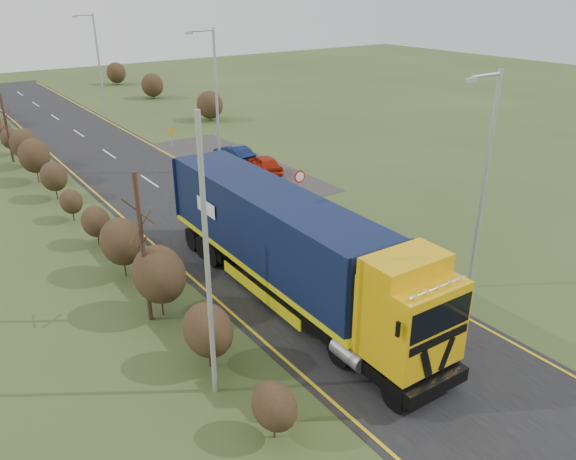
{
  "coord_description": "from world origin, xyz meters",
  "views": [
    {
      "loc": [
        -12.88,
        -14.45,
        12.04
      ],
      "look_at": [
        -0.13,
        3.69,
        2.33
      ],
      "focal_mm": 35.0,
      "sensor_mm": 36.0,
      "label": 1
    }
  ],
  "objects_px": {
    "car_red_hatchback": "(264,164)",
    "speed_sign": "(299,183)",
    "lorry": "(289,243)",
    "car_blue_sedan": "(234,154)",
    "streetlight_near": "(483,176)"
  },
  "relations": [
    {
      "from": "lorry",
      "to": "speed_sign",
      "type": "bearing_deg",
      "value": 52.44
    },
    {
      "from": "car_red_hatchback",
      "to": "car_blue_sedan",
      "type": "relative_size",
      "value": 0.99
    },
    {
      "from": "lorry",
      "to": "car_red_hatchback",
      "type": "height_order",
      "value": "lorry"
    },
    {
      "from": "car_red_hatchback",
      "to": "speed_sign",
      "type": "height_order",
      "value": "speed_sign"
    },
    {
      "from": "car_blue_sedan",
      "to": "streetlight_near",
      "type": "xyz_separation_m",
      "value": [
        -1.15,
        -22.01,
        4.43
      ]
    },
    {
      "from": "car_red_hatchback",
      "to": "car_blue_sedan",
      "type": "bearing_deg",
      "value": -73.54
    },
    {
      "from": "lorry",
      "to": "car_blue_sedan",
      "type": "bearing_deg",
      "value": 67.57
    },
    {
      "from": "streetlight_near",
      "to": "speed_sign",
      "type": "xyz_separation_m",
      "value": [
        -0.91,
        11.09,
        -3.22
      ]
    },
    {
      "from": "car_blue_sedan",
      "to": "streetlight_near",
      "type": "height_order",
      "value": "streetlight_near"
    },
    {
      "from": "car_red_hatchback",
      "to": "streetlight_near",
      "type": "height_order",
      "value": "streetlight_near"
    },
    {
      "from": "lorry",
      "to": "streetlight_near",
      "type": "height_order",
      "value": "streetlight_near"
    },
    {
      "from": "lorry",
      "to": "speed_sign",
      "type": "xyz_separation_m",
      "value": [
        5.93,
        7.41,
        -0.71
      ]
    },
    {
      "from": "car_red_hatchback",
      "to": "speed_sign",
      "type": "relative_size",
      "value": 1.47
    },
    {
      "from": "lorry",
      "to": "car_blue_sedan",
      "type": "distance_m",
      "value": 20.08
    },
    {
      "from": "car_red_hatchback",
      "to": "speed_sign",
      "type": "distance_m",
      "value": 7.99
    }
  ]
}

